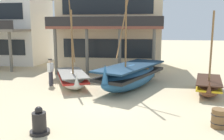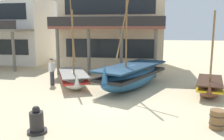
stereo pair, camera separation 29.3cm
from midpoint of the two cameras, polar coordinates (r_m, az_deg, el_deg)
ground_plane at (r=11.87m, az=-1.42°, el=-7.51°), size 120.00×120.00×0.00m
fishing_boat_near_left at (r=14.06m, az=21.48°, el=-3.43°), size 1.96×3.59×4.44m
fishing_boat_centre_large at (r=14.27m, az=4.00°, el=-1.31°), size 4.10×6.16×7.18m
fishing_boat_far_right at (r=14.95m, az=-10.06°, el=-1.98°), size 3.03×4.23×5.29m
fisherman_by_hull at (r=15.40m, az=-14.96°, el=-0.56°), size 0.30×0.40×1.68m
capstan_winch at (r=8.76m, az=-17.89°, el=-11.93°), size 0.68×0.68×0.96m
wooden_barrel at (r=9.56m, az=23.33°, el=-10.58°), size 0.56×0.56×0.70m
harbor_building_main at (r=22.50m, az=-0.27°, el=10.23°), size 9.03×8.46×7.27m
harbor_building_annex at (r=27.40m, az=-24.71°, el=8.81°), size 8.94×8.40×6.81m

